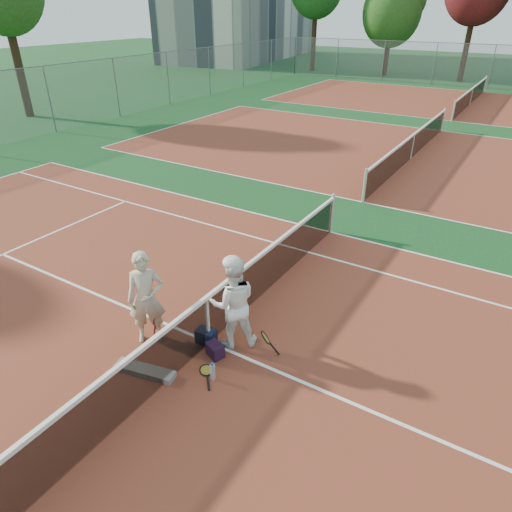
# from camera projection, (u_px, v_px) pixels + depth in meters

# --- Properties ---
(ground) EXTENTS (130.00, 130.00, 0.00)m
(ground) POSITION_uv_depth(u_px,v_px,m) (209.00, 342.00, 8.38)
(ground) COLOR #113E1B
(ground) RESTS_ON ground
(court_main) EXTENTS (23.77, 10.97, 0.01)m
(court_main) POSITION_uv_depth(u_px,v_px,m) (209.00, 342.00, 8.37)
(court_main) COLOR maroon
(court_main) RESTS_ON ground
(court_far_a) EXTENTS (23.77, 10.97, 0.01)m
(court_far_a) POSITION_uv_depth(u_px,v_px,m) (410.00, 158.00, 18.42)
(court_far_a) COLOR maroon
(court_far_a) RESTS_ON ground
(court_far_b) EXTENTS (23.77, 10.97, 0.01)m
(court_far_b) POSITION_uv_depth(u_px,v_px,m) (470.00, 104.00, 28.48)
(court_far_b) COLOR maroon
(court_far_b) RESTS_ON ground
(net_main) EXTENTS (0.10, 10.98, 1.02)m
(net_main) POSITION_uv_depth(u_px,v_px,m) (208.00, 320.00, 8.13)
(net_main) COLOR black
(net_main) RESTS_ON ground
(net_far_a) EXTENTS (0.10, 10.98, 1.02)m
(net_far_a) POSITION_uv_depth(u_px,v_px,m) (412.00, 146.00, 18.18)
(net_far_a) COLOR black
(net_far_a) RESTS_ON ground
(net_far_b) EXTENTS (0.10, 10.98, 1.02)m
(net_far_b) POSITION_uv_depth(u_px,v_px,m) (471.00, 96.00, 28.23)
(net_far_b) COLOR black
(net_far_b) RESTS_ON ground
(fence_back) EXTENTS (32.00, 0.06, 3.00)m
(fence_back) POSITION_uv_depth(u_px,v_px,m) (491.00, 67.00, 32.96)
(fence_back) COLOR slate
(fence_back) RESTS_ON ground
(fence_left) EXTENTS (0.06, 54.50, 3.00)m
(fence_left) POSITION_uv_depth(u_px,v_px,m) (9.00, 107.00, 20.06)
(fence_left) COLOR slate
(fence_left) RESTS_ON ground
(player_a) EXTENTS (0.78, 0.75, 1.80)m
(player_a) POSITION_uv_depth(u_px,v_px,m) (146.00, 298.00, 8.05)
(player_a) COLOR #C3B497
(player_a) RESTS_ON ground
(player_b) EXTENTS (1.07, 1.05, 1.74)m
(player_b) POSITION_uv_depth(u_px,v_px,m) (233.00, 303.00, 7.96)
(player_b) COLOR white
(player_b) RESTS_ON ground
(racket_red) EXTENTS (0.23, 0.30, 0.59)m
(racket_red) POSITION_uv_depth(u_px,v_px,m) (157.00, 325.00, 8.34)
(racket_red) COLOR maroon
(racket_red) RESTS_ON ground
(racket_black_held) EXTENTS (0.43, 0.42, 0.53)m
(racket_black_held) POSITION_uv_depth(u_px,v_px,m) (265.00, 344.00, 7.93)
(racket_black_held) COLOR black
(racket_black_held) RESTS_ON ground
(racket_spare) EXTENTS (0.60, 0.62, 0.03)m
(racket_spare) POSITION_uv_depth(u_px,v_px,m) (206.00, 370.00, 7.72)
(racket_spare) COLOR black
(racket_spare) RESTS_ON ground
(sports_bag_navy) EXTENTS (0.37, 0.27, 0.28)m
(sports_bag_navy) POSITION_uv_depth(u_px,v_px,m) (206.00, 336.00, 8.32)
(sports_bag_navy) COLOR black
(sports_bag_navy) RESTS_ON ground
(sports_bag_purple) EXTENTS (0.37, 0.31, 0.25)m
(sports_bag_purple) POSITION_uv_depth(u_px,v_px,m) (215.00, 350.00, 8.00)
(sports_bag_purple) COLOR black
(sports_bag_purple) RESTS_ON ground
(net_cover_canvas) EXTENTS (1.09, 0.46, 0.11)m
(net_cover_canvas) POSITION_uv_depth(u_px,v_px,m) (145.00, 371.00, 7.65)
(net_cover_canvas) COLOR slate
(net_cover_canvas) RESTS_ON ground
(water_bottle) EXTENTS (0.09, 0.09, 0.30)m
(water_bottle) POSITION_uv_depth(u_px,v_px,m) (213.00, 372.00, 7.49)
(water_bottle) COLOR #C8E3FD
(water_bottle) RESTS_ON ground
(tree_back_1) EXTENTS (4.85, 4.85, 7.74)m
(tree_back_1) POSITION_uv_depth(u_px,v_px,m) (392.00, 12.00, 38.06)
(tree_back_1) COLOR #382314
(tree_back_1) RESTS_ON ground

